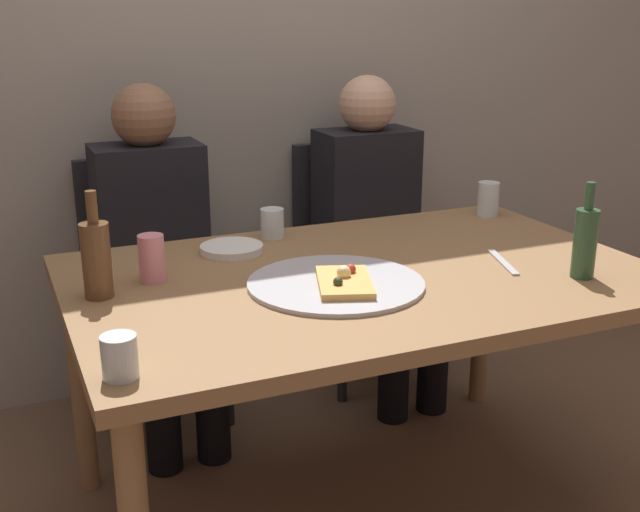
# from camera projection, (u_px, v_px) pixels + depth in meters

# --- Properties ---
(ground_plane) EXTENTS (8.00, 8.00, 0.00)m
(ground_plane) POSITION_uv_depth(u_px,v_px,m) (359.00, 508.00, 2.31)
(ground_plane) COLOR brown
(back_wall) EXTENTS (6.00, 0.10, 2.60)m
(back_wall) POSITION_uv_depth(u_px,v_px,m) (231.00, 37.00, 2.88)
(back_wall) COLOR gray
(back_wall) RESTS_ON ground_plane
(dining_table) EXTENTS (1.53, 0.99, 0.73)m
(dining_table) POSITION_uv_depth(u_px,v_px,m) (362.00, 297.00, 2.11)
(dining_table) COLOR olive
(dining_table) RESTS_ON ground_plane
(pizza_tray) EXTENTS (0.45, 0.45, 0.01)m
(pizza_tray) POSITION_uv_depth(u_px,v_px,m) (336.00, 284.00, 1.98)
(pizza_tray) COLOR #ADADB2
(pizza_tray) RESTS_ON dining_table
(pizza_slice_last) EXTENTS (0.20, 0.25, 0.05)m
(pizza_slice_last) POSITION_uv_depth(u_px,v_px,m) (344.00, 281.00, 1.95)
(pizza_slice_last) COLOR tan
(pizza_slice_last) RESTS_ON pizza_tray
(wine_bottle) EXTENTS (0.06, 0.06, 0.25)m
(wine_bottle) POSITION_uv_depth(u_px,v_px,m) (585.00, 241.00, 2.02)
(wine_bottle) COLOR #2D5133
(wine_bottle) RESTS_ON dining_table
(beer_bottle) EXTENTS (0.07, 0.07, 0.26)m
(beer_bottle) POSITION_uv_depth(u_px,v_px,m) (96.00, 258.00, 1.88)
(beer_bottle) COLOR brown
(beer_bottle) RESTS_ON dining_table
(tumbler_near) EXTENTS (0.07, 0.07, 0.09)m
(tumbler_near) POSITION_uv_depth(u_px,v_px,m) (120.00, 357.00, 1.48)
(tumbler_near) COLOR silver
(tumbler_near) RESTS_ON dining_table
(tumbler_far) EXTENTS (0.07, 0.07, 0.09)m
(tumbler_far) POSITION_uv_depth(u_px,v_px,m) (272.00, 223.00, 2.39)
(tumbler_far) COLOR silver
(tumbler_far) RESTS_ON dining_table
(wine_glass) EXTENTS (0.07, 0.07, 0.11)m
(wine_glass) POSITION_uv_depth(u_px,v_px,m) (488.00, 199.00, 2.64)
(wine_glass) COLOR silver
(wine_glass) RESTS_ON dining_table
(soda_can) EXTENTS (0.07, 0.07, 0.12)m
(soda_can) POSITION_uv_depth(u_px,v_px,m) (152.00, 258.00, 2.00)
(soda_can) COLOR pink
(soda_can) RESTS_ON dining_table
(plate_stack) EXTENTS (0.18, 0.18, 0.02)m
(plate_stack) POSITION_uv_depth(u_px,v_px,m) (232.00, 249.00, 2.26)
(plate_stack) COLOR white
(plate_stack) RESTS_ON dining_table
(table_knife) EXTENTS (0.09, 0.22, 0.01)m
(table_knife) POSITION_uv_depth(u_px,v_px,m) (503.00, 262.00, 2.16)
(table_knife) COLOR #B7B7BC
(table_knife) RESTS_ON dining_table
(chair_left) EXTENTS (0.44, 0.44, 0.90)m
(chair_left) POSITION_uv_depth(u_px,v_px,m) (150.00, 270.00, 2.79)
(chair_left) COLOR black
(chair_left) RESTS_ON ground_plane
(chair_right) EXTENTS (0.44, 0.44, 0.90)m
(chair_right) POSITION_uv_depth(u_px,v_px,m) (358.00, 244.00, 3.10)
(chair_right) COLOR black
(chair_right) RESTS_ON ground_plane
(guest_in_sweater) EXTENTS (0.36, 0.56, 1.17)m
(guest_in_sweater) POSITION_uv_depth(u_px,v_px,m) (158.00, 247.00, 2.62)
(guest_in_sweater) COLOR black
(guest_in_sweater) RESTS_ON ground_plane
(guest_in_beanie) EXTENTS (0.36, 0.56, 1.17)m
(guest_in_beanie) POSITION_uv_depth(u_px,v_px,m) (376.00, 222.00, 2.93)
(guest_in_beanie) COLOR black
(guest_in_beanie) RESTS_ON ground_plane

